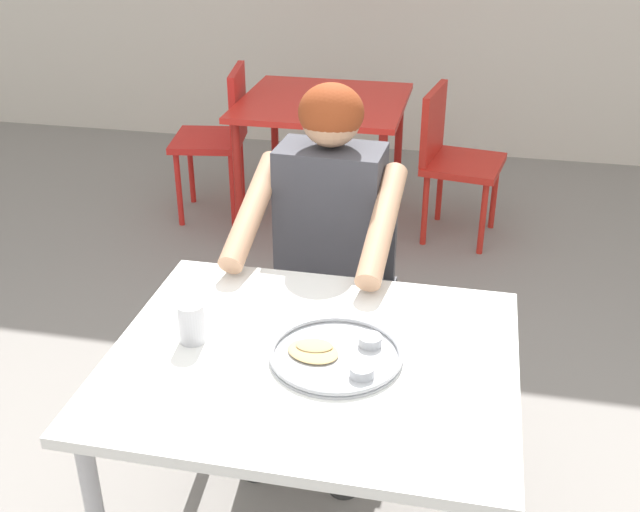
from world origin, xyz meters
name	(u,v)px	position (x,y,z in m)	size (l,w,h in m)	color
table_foreground	(312,381)	(-0.01, -0.02, 0.65)	(1.01, 0.84, 0.73)	white
thali_tray	(337,354)	(0.05, -0.02, 0.74)	(0.33, 0.33, 0.03)	#B7BABF
drinking_cup	(192,321)	(-0.32, -0.02, 0.79)	(0.07, 0.07, 0.11)	silver
chair_foreground	(338,276)	(-0.10, 0.82, 0.50)	(0.42, 0.43, 0.85)	#3F3F44
diner_foreground	(324,243)	(-0.11, 0.60, 0.73)	(0.51, 0.57, 1.23)	#323232
table_background_red	(323,115)	(-0.46, 2.30, 0.63)	(0.86, 0.86, 0.71)	red
chair_red_left	(221,131)	(-1.04, 2.31, 0.50)	(0.44, 0.46, 0.85)	red
chair_red_right	(451,152)	(0.23, 2.30, 0.47)	(0.45, 0.48, 0.80)	red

